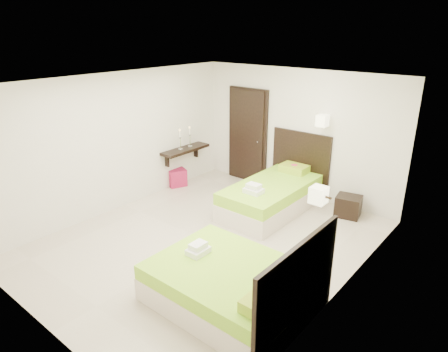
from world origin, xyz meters
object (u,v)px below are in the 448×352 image
Objects in this scene: nightstand at (348,206)px; ottoman at (176,177)px; bed_single at (274,194)px; bed_double at (235,285)px.

nightstand reaches higher than ottoman.
bed_single is at bearing -163.94° from nightstand.
bed_single is 1.40m from nightstand.
ottoman is at bearing -176.68° from nightstand.
bed_double is 4.45× the size of nightstand.
bed_double is 5.17× the size of ottoman.
bed_single is 4.90× the size of nightstand.
ottoman is (-3.56, 2.41, -0.10)m from bed_double.
nightstand is at bearing 89.12° from bed_double.
bed_single reaches higher than nightstand.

